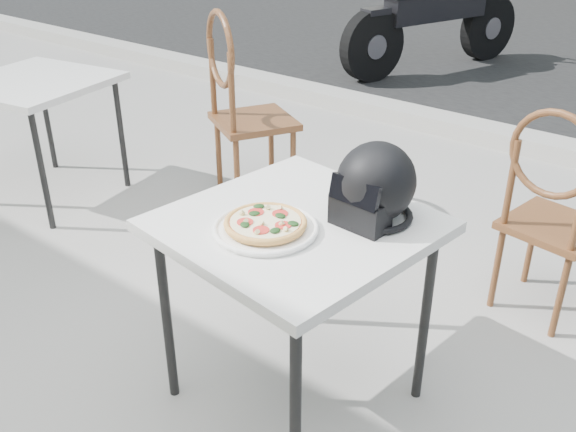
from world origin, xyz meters
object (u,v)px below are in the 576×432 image
Objects in this scene: motorcycle at (435,20)px; cafe_chair_main at (552,206)px; cafe_table_side at (35,90)px; cafe_chair_side at (240,99)px; helmet at (374,187)px; cafe_table_main at (296,239)px; pizza at (265,222)px; plate at (266,228)px.

cafe_chair_main is at bearing -37.52° from motorcycle.
cafe_table_side is at bearing 22.06° from cafe_chair_main.
cafe_chair_main is 0.86× the size of cafe_chair_side.
helmet is at bearing 175.27° from cafe_chair_side.
cafe_table_main is 0.41× the size of motorcycle.
plate is at bearing -108.44° from pizza.
plate is 0.42× the size of cafe_table_side.
plate reaches higher than cafe_table_main.
pizza is at bearing 163.56° from cafe_chair_side.
cafe_table_main is 1.68m from cafe_chair_side.
motorcycle is at bearing 110.24° from plate.
plate is at bearing 163.56° from cafe_chair_side.
cafe_chair_main is at bearing 64.84° from pizza.
motorcycle is at bearing 110.24° from pizza.
cafe_chair_side is (0.95, 0.67, -0.03)m from cafe_table_side.
cafe_table_main is at bearing 73.74° from plate.
helmet is (0.22, 0.28, 0.08)m from pizza.
motorcycle reaches higher than helmet.
cafe_table_main is 2.40× the size of plate.
cafe_table_side is (-2.72, -0.60, 0.12)m from cafe_chair_main.
helmet is 0.29× the size of cafe_chair_main.
cafe_table_side is at bearing -77.27° from motorcycle.
motorcycle is (-1.70, 4.60, -0.29)m from pizza.
cafe_chair_main is (0.54, 1.16, -0.21)m from plate.
cafe_chair_main is at bearing -153.45° from cafe_chair_side.
cafe_chair_main reaches higher than cafe_table_main.
cafe_table_main is at bearing -11.44° from cafe_table_side.
cafe_chair_main is at bearing 63.94° from cafe_table_main.
cafe_table_side is at bearing 64.01° from cafe_chair_side.
plate is 1.30× the size of helmet.
helmet is at bearing -46.70° from motorcycle.
cafe_chair_side is at bearing 134.71° from pizza.
cafe_chair_side is at bearing 134.70° from plate.
helmet is 1.74m from cafe_chair_side.
pizza is at bearing -14.46° from cafe_table_side.
cafe_table_main is 3.11× the size of helmet.
cafe_chair_main is 1.10× the size of cafe_table_side.
cafe_chair_side reaches higher than motorcycle.
pizza is at bearing 71.56° from plate.
motorcycle is at bearing 111.08° from cafe_table_main.
cafe_table_side is at bearing 165.53° from plate.
plate is 0.02m from pizza.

